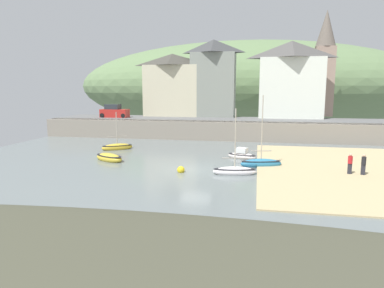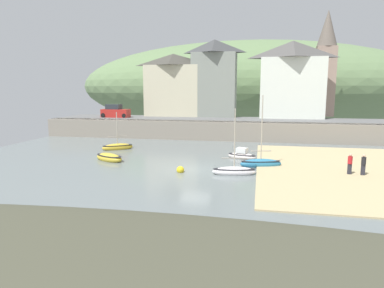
% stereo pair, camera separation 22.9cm
% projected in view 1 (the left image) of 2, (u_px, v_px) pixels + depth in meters
% --- Properties ---
extents(ground, '(48.00, 41.00, 0.61)m').
position_uv_depth(ground, '(190.00, 207.00, 19.15)').
color(ground, slate).
extents(quay_seawall, '(48.00, 9.40, 2.40)m').
position_uv_depth(quay_seawall, '(219.00, 129.00, 45.45)').
color(quay_seawall, gray).
rests_on(quay_seawall, ground).
extents(hillside_backdrop, '(80.00, 44.00, 20.30)m').
position_uv_depth(hillside_backdrop, '(247.00, 86.00, 80.66)').
color(hillside_backdrop, '#627D51').
rests_on(hillside_backdrop, ground).
extents(waterfront_building_left, '(8.67, 4.48, 9.49)m').
position_uv_depth(waterfront_building_left, '(172.00, 85.00, 53.49)').
color(waterfront_building_left, beige).
rests_on(waterfront_building_left, ground).
extents(waterfront_building_centre, '(6.82, 4.45, 11.45)m').
position_uv_depth(waterfront_building_centre, '(213.00, 78.00, 52.15)').
color(waterfront_building_centre, gray).
rests_on(waterfront_building_centre, ground).
extents(waterfront_building_right, '(9.22, 5.49, 10.99)m').
position_uv_depth(waterfront_building_right, '(291.00, 79.00, 50.11)').
color(waterfront_building_right, silver).
rests_on(waterfront_building_right, ground).
extents(church_with_spire, '(3.00, 3.00, 15.86)m').
position_uv_depth(church_with_spire, '(324.00, 62.00, 52.60)').
color(church_with_spire, gray).
rests_on(church_with_spire, ground).
extents(fishing_boat_green, '(3.71, 1.81, 6.32)m').
position_uv_depth(fishing_boat_green, '(261.00, 163.00, 29.78)').
color(fishing_boat_green, teal).
rests_on(fishing_boat_green, ground).
extents(sailboat_blue_trim, '(3.05, 2.04, 1.18)m').
position_uv_depth(sailboat_blue_trim, '(242.00, 155.00, 33.28)').
color(sailboat_blue_trim, silver).
rests_on(sailboat_blue_trim, ground).
extents(motorboat_with_cabin, '(3.54, 2.73, 0.88)m').
position_uv_depth(motorboat_with_cabin, '(109.00, 158.00, 32.18)').
color(motorboat_with_cabin, gold).
rests_on(motorboat_with_cabin, ground).
extents(sailboat_tall_mast, '(3.44, 2.90, 4.30)m').
position_uv_depth(sailboat_tall_mast, '(117.00, 147.00, 38.07)').
color(sailboat_tall_mast, gold).
rests_on(sailboat_tall_mast, ground).
extents(dinghy_open_wooden, '(3.57, 1.59, 5.35)m').
position_uv_depth(dinghy_open_wooden, '(235.00, 171.00, 27.10)').
color(dinghy_open_wooden, white).
rests_on(dinghy_open_wooden, ground).
extents(parked_car_near_slipway, '(4.15, 1.82, 1.95)m').
position_uv_depth(parked_car_near_slipway, '(114.00, 112.00, 51.21)').
color(parked_car_near_slipway, '#AE241F').
rests_on(parked_car_near_slipway, ground).
extents(person_on_slipway, '(0.34, 0.34, 1.62)m').
position_uv_depth(person_on_slipway, '(364.00, 163.00, 26.44)').
color(person_on_slipway, '#282833').
rests_on(person_on_slipway, ground).
extents(person_near_water, '(0.34, 0.34, 1.62)m').
position_uv_depth(person_near_water, '(350.00, 163.00, 26.75)').
color(person_near_water, '#282833').
rests_on(person_near_water, ground).
extents(mooring_buoy, '(0.62, 0.62, 0.62)m').
position_uv_depth(mooring_buoy, '(181.00, 170.00, 27.77)').
color(mooring_buoy, yellow).
rests_on(mooring_buoy, ground).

